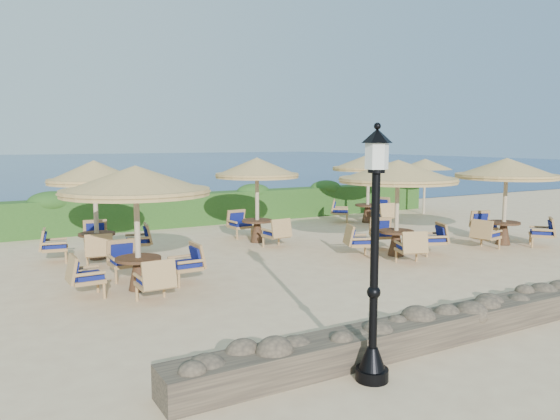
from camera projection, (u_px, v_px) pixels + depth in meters
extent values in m
plane|color=beige|center=(352.00, 253.00, 15.46)|extent=(120.00, 120.00, 0.00)
plane|color=navy|center=(47.00, 164.00, 75.88)|extent=(160.00, 160.00, 0.00)
cube|color=#204616|center=(242.00, 206.00, 21.60)|extent=(18.00, 0.90, 1.20)
cube|color=brown|center=(555.00, 301.00, 10.09)|extent=(15.00, 0.65, 0.44)
cylinder|color=black|center=(372.00, 374.00, 7.24)|extent=(0.44, 0.44, 0.16)
cone|color=black|center=(372.00, 358.00, 7.21)|extent=(0.36, 0.36, 0.30)
cylinder|color=black|center=(374.00, 266.00, 7.05)|extent=(0.11, 0.11, 2.40)
cylinder|color=silver|center=(377.00, 155.00, 6.87)|extent=(0.30, 0.30, 0.36)
cone|color=black|center=(377.00, 136.00, 6.84)|extent=(0.40, 0.40, 0.18)
cylinder|color=#C6AF8B|center=(424.00, 189.00, 23.63)|extent=(0.10, 0.10, 2.20)
cone|color=#A37E43|center=(425.00, 164.00, 23.50)|extent=(2.30, 2.30, 0.45)
cylinder|color=#C6AF8B|center=(137.00, 235.00, 11.48)|extent=(0.12, 0.12, 2.40)
cone|color=#A37E43|center=(136.00, 179.00, 11.33)|extent=(3.14, 3.14, 0.55)
cylinder|color=#A37E43|center=(136.00, 192.00, 11.37)|extent=(3.07, 3.07, 0.14)
cylinder|color=#4C2E1B|center=(138.00, 259.00, 11.55)|extent=(0.96, 0.96, 0.06)
cone|color=#4C2E1B|center=(139.00, 275.00, 11.59)|extent=(0.44, 0.44, 0.64)
cylinder|color=#C6AF8B|center=(397.00, 213.00, 14.97)|extent=(0.12, 0.12, 2.40)
cone|color=#A37E43|center=(398.00, 170.00, 14.82)|extent=(3.25, 3.25, 0.55)
cylinder|color=#A37E43|center=(398.00, 180.00, 14.85)|extent=(3.19, 3.19, 0.14)
cylinder|color=#4C2E1B|center=(396.00, 231.00, 15.03)|extent=(0.96, 0.96, 0.06)
cone|color=#4C2E1B|center=(396.00, 244.00, 15.08)|extent=(0.44, 0.44, 0.64)
cylinder|color=#C6AF8B|center=(505.00, 206.00, 16.58)|extent=(0.12, 0.12, 2.40)
cone|color=#A37E43|center=(507.00, 167.00, 16.44)|extent=(3.04, 3.04, 0.55)
cylinder|color=#A37E43|center=(506.00, 176.00, 16.47)|extent=(2.98, 2.98, 0.14)
cylinder|color=#4C2E1B|center=(504.00, 223.00, 16.65)|extent=(0.96, 0.96, 0.06)
cone|color=#4C2E1B|center=(503.00, 234.00, 16.69)|extent=(0.44, 0.44, 0.64)
cylinder|color=#C6AF8B|center=(96.00, 215.00, 14.54)|extent=(0.12, 0.12, 2.40)
cone|color=#A37E43|center=(94.00, 171.00, 14.39)|extent=(2.45, 2.45, 0.55)
cylinder|color=#A37E43|center=(95.00, 181.00, 14.43)|extent=(2.40, 2.40, 0.14)
cylinder|color=#4C2E1B|center=(97.00, 234.00, 14.61)|extent=(0.96, 0.96, 0.06)
cone|color=#4C2E1B|center=(97.00, 247.00, 14.65)|extent=(0.44, 0.44, 0.64)
cylinder|color=#C6AF8B|center=(257.00, 204.00, 16.99)|extent=(0.12, 0.12, 2.40)
cone|color=#A37E43|center=(257.00, 166.00, 16.84)|extent=(2.62, 2.62, 0.55)
cylinder|color=#A37E43|center=(257.00, 175.00, 16.87)|extent=(2.57, 2.57, 0.14)
cylinder|color=#4C2E1B|center=(257.00, 221.00, 17.05)|extent=(0.96, 0.96, 0.06)
cone|color=#4C2E1B|center=(257.00, 232.00, 17.10)|extent=(0.44, 0.44, 0.64)
cylinder|color=#C6AF8B|center=(368.00, 192.00, 21.15)|extent=(0.12, 0.12, 2.40)
cone|color=#A37E43|center=(369.00, 161.00, 21.00)|extent=(2.81, 2.81, 0.55)
cylinder|color=#A37E43|center=(368.00, 169.00, 21.03)|extent=(2.75, 2.75, 0.14)
cylinder|color=#4C2E1B|center=(368.00, 205.00, 21.21)|extent=(0.96, 0.96, 0.06)
cone|color=#4C2E1B|center=(367.00, 214.00, 21.25)|extent=(0.44, 0.44, 0.64)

